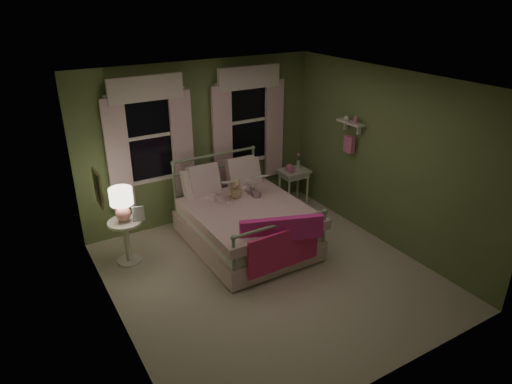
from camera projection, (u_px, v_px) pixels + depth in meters
room_shell at (271, 188)px, 5.70m from camera, size 4.20×4.20×4.20m
bed at (244, 221)px, 6.84m from camera, size 1.58×2.04×1.18m
pink_throw at (283, 238)px, 5.94m from camera, size 1.10×0.46×0.71m
child_left at (214, 181)px, 6.81m from camera, size 0.32×0.26×0.76m
child_right at (246, 175)px, 7.08m from camera, size 0.35×0.28×0.72m
book_left at (221, 186)px, 6.61m from camera, size 0.23×0.18×0.26m
book_right at (254, 181)px, 6.89m from camera, size 0.20×0.11×0.26m
teddy_bear at (235, 190)px, 6.88m from camera, size 0.24×0.20×0.32m
nightstand_left at (126, 236)px, 6.36m from camera, size 0.46×0.46×0.65m
table_lamp at (122, 201)px, 6.14m from camera, size 0.31×0.31×0.48m
book_nightstand at (133, 221)px, 6.25m from camera, size 0.22×0.26×0.02m
nightstand_right at (294, 175)px, 8.07m from camera, size 0.50×0.40×0.64m
pink_toy at (290, 168)px, 7.96m from camera, size 0.14×0.19×0.14m
bud_vase at (298, 161)px, 8.07m from camera, size 0.06×0.06×0.28m
window_left at (149, 132)px, 6.76m from camera, size 1.34×0.13×1.96m
window_right at (249, 117)px, 7.56m from camera, size 1.34×0.13×1.96m
wall_shelf at (350, 134)px, 7.05m from camera, size 0.15×0.50×0.60m
framed_picture at (98, 189)px, 5.18m from camera, size 0.03×0.32×0.42m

